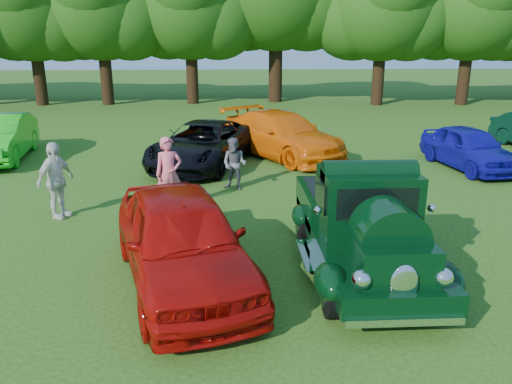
{
  "coord_description": "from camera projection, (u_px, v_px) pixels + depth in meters",
  "views": [
    {
      "loc": [
        -1.13,
        -8.34,
        4.12
      ],
      "look_at": [
        -0.61,
        1.33,
        1.1
      ],
      "focal_mm": 35.0,
      "sensor_mm": 36.0,
      "label": 1
    }
  ],
  "objects": [
    {
      "name": "ground",
      "position": [
        293.0,
        269.0,
        9.23
      ],
      "size": [
        120.0,
        120.0,
        0.0
      ],
      "primitive_type": "plane",
      "color": "#284911",
      "rests_on": "ground"
    },
    {
      "name": "hero_pickup",
      "position": [
        362.0,
        226.0,
        9.08
      ],
      "size": [
        2.3,
        4.93,
        1.93
      ],
      "color": "black",
      "rests_on": "ground"
    },
    {
      "name": "red_convertible",
      "position": [
        182.0,
        239.0,
        8.52
      ],
      "size": [
        3.2,
        5.12,
        1.63
      ],
      "primitive_type": "imported",
      "rotation": [
        0.0,
        0.0,
        0.29
      ],
      "color": "#A60B07",
      "rests_on": "ground"
    },
    {
      "name": "back_car_lime",
      "position": [
        0.0,
        138.0,
        17.29
      ],
      "size": [
        2.34,
        4.89,
        1.55
      ],
      "primitive_type": "imported",
      "rotation": [
        0.0,
        0.0,
        0.15
      ],
      "color": "#1CB918",
      "rests_on": "ground"
    },
    {
      "name": "back_car_black",
      "position": [
        203.0,
        144.0,
        16.49
      ],
      "size": [
        3.98,
        5.72,
        1.45
      ],
      "primitive_type": "imported",
      "rotation": [
        0.0,
        0.0,
        -0.33
      ],
      "color": "black",
      "rests_on": "ground"
    },
    {
      "name": "back_car_orange",
      "position": [
        282.0,
        135.0,
        17.76
      ],
      "size": [
        4.79,
        5.76,
        1.58
      ],
      "primitive_type": "imported",
      "rotation": [
        0.0,
        0.0,
        0.57
      ],
      "color": "orange",
      "rests_on": "ground"
    },
    {
      "name": "back_car_blue",
      "position": [
        469.0,
        148.0,
        16.18
      ],
      "size": [
        2.16,
        4.2,
        1.37
      ],
      "primitive_type": "imported",
      "rotation": [
        0.0,
        0.0,
        0.14
      ],
      "color": "#100D98",
      "rests_on": "ground"
    },
    {
      "name": "spectator_pink",
      "position": [
        169.0,
        174.0,
        12.22
      ],
      "size": [
        0.77,
        0.63,
        1.82
      ],
      "primitive_type": "imported",
      "rotation": [
        0.0,
        0.0,
        0.33
      ],
      "color": "#F76577",
      "rests_on": "ground"
    },
    {
      "name": "spectator_grey",
      "position": [
        234.0,
        164.0,
        13.89
      ],
      "size": [
        0.88,
        0.81,
        1.47
      ],
      "primitive_type": "imported",
      "rotation": [
        0.0,
        0.0,
        -0.45
      ],
      "color": "slate",
      "rests_on": "ground"
    },
    {
      "name": "spectator_white",
      "position": [
        56.0,
        181.0,
        11.64
      ],
      "size": [
        0.88,
        1.15,
        1.82
      ],
      "primitive_type": "imported",
      "rotation": [
        0.0,
        0.0,
        1.1
      ],
      "color": "silver",
      "rests_on": "ground"
    }
  ]
}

